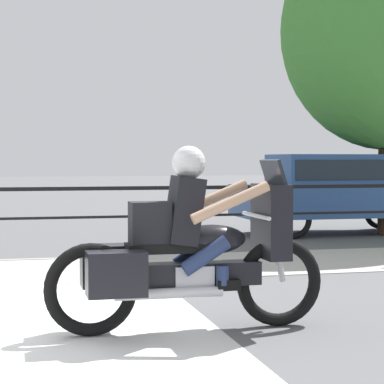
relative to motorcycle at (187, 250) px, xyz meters
name	(u,v)px	position (x,y,z in m)	size (l,w,h in m)	color
crosswalk_band	(5,332)	(-1.54, 0.30, -0.70)	(3.65, 6.00, 0.01)	silver
motorcycle	(187,250)	(0.00, 0.00, 0.00)	(2.45, 0.76, 1.60)	black
parked_car	(335,188)	(4.82, 7.56, 0.21)	(4.15, 1.70, 1.58)	#284C84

